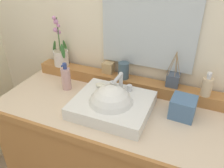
{
  "coord_description": "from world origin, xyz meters",
  "views": [
    {
      "loc": [
        0.44,
        -1.02,
        1.68
      ],
      "look_at": [
        0.01,
        -0.01,
        1.03
      ],
      "focal_mm": 37.26,
      "sensor_mm": 36.0,
      "label": 1
    }
  ],
  "objects_px": {
    "soap_dispenser": "(207,86)",
    "lotion_bottle": "(66,78)",
    "potted_plant": "(61,54)",
    "trinket_box": "(108,68)",
    "tissue_box": "(183,107)",
    "soap_bar": "(101,85)",
    "tumbler_cup": "(123,70)",
    "reed_diffuser": "(173,80)",
    "sink_basin": "(112,106)"
  },
  "relations": [
    {
      "from": "tumbler_cup",
      "to": "lotion_bottle",
      "type": "xyz_separation_m",
      "value": [
        -0.34,
        -0.16,
        -0.05
      ]
    },
    {
      "from": "potted_plant",
      "to": "soap_dispenser",
      "type": "bearing_deg",
      "value": -0.96
    },
    {
      "from": "soap_bar",
      "to": "tumbler_cup",
      "type": "xyz_separation_m",
      "value": [
        0.09,
        0.15,
        0.04
      ]
    },
    {
      "from": "soap_bar",
      "to": "lotion_bottle",
      "type": "bearing_deg",
      "value": -179.88
    },
    {
      "from": "soap_dispenser",
      "to": "lotion_bottle",
      "type": "relative_size",
      "value": 0.79
    },
    {
      "from": "sink_basin",
      "to": "reed_diffuser",
      "type": "relative_size",
      "value": 1.92
    },
    {
      "from": "lotion_bottle",
      "to": "sink_basin",
      "type": "bearing_deg",
      "value": -16.93
    },
    {
      "from": "potted_plant",
      "to": "lotion_bottle",
      "type": "height_order",
      "value": "potted_plant"
    },
    {
      "from": "soap_bar",
      "to": "sink_basin",
      "type": "bearing_deg",
      "value": -43.82
    },
    {
      "from": "reed_diffuser",
      "to": "tissue_box",
      "type": "bearing_deg",
      "value": -62.65
    },
    {
      "from": "tumbler_cup",
      "to": "reed_diffuser",
      "type": "distance_m",
      "value": 0.31
    },
    {
      "from": "reed_diffuser",
      "to": "tissue_box",
      "type": "relative_size",
      "value": 1.71
    },
    {
      "from": "soap_dispenser",
      "to": "tumbler_cup",
      "type": "height_order",
      "value": "soap_dispenser"
    },
    {
      "from": "trinket_box",
      "to": "tissue_box",
      "type": "bearing_deg",
      "value": -18.52
    },
    {
      "from": "sink_basin",
      "to": "soap_bar",
      "type": "relative_size",
      "value": 6.11
    },
    {
      "from": "sink_basin",
      "to": "potted_plant",
      "type": "relative_size",
      "value": 1.2
    },
    {
      "from": "soap_bar",
      "to": "trinket_box",
      "type": "relative_size",
      "value": 0.95
    },
    {
      "from": "potted_plant",
      "to": "tissue_box",
      "type": "bearing_deg",
      "value": -10.47
    },
    {
      "from": "trinket_box",
      "to": "lotion_bottle",
      "type": "distance_m",
      "value": 0.29
    },
    {
      "from": "tumbler_cup",
      "to": "potted_plant",
      "type": "bearing_deg",
      "value": 178.7
    },
    {
      "from": "soap_dispenser",
      "to": "lotion_bottle",
      "type": "bearing_deg",
      "value": -169.9
    },
    {
      "from": "soap_dispenser",
      "to": "tissue_box",
      "type": "height_order",
      "value": "soap_dispenser"
    },
    {
      "from": "soap_dispenser",
      "to": "lotion_bottle",
      "type": "height_order",
      "value": "soap_dispenser"
    },
    {
      "from": "reed_diffuser",
      "to": "lotion_bottle",
      "type": "bearing_deg",
      "value": -164.06
    },
    {
      "from": "soap_bar",
      "to": "trinket_box",
      "type": "xyz_separation_m",
      "value": [
        -0.03,
        0.19,
        0.03
      ]
    },
    {
      "from": "soap_bar",
      "to": "soap_dispenser",
      "type": "height_order",
      "value": "soap_dispenser"
    },
    {
      "from": "sink_basin",
      "to": "soap_bar",
      "type": "distance_m",
      "value": 0.17
    },
    {
      "from": "soap_bar",
      "to": "tissue_box",
      "type": "relative_size",
      "value": 0.54
    },
    {
      "from": "reed_diffuser",
      "to": "soap_bar",
      "type": "bearing_deg",
      "value": -155.07
    },
    {
      "from": "soap_dispenser",
      "to": "soap_bar",
      "type": "bearing_deg",
      "value": -165.8
    },
    {
      "from": "sink_basin",
      "to": "trinket_box",
      "type": "height_order",
      "value": "sink_basin"
    },
    {
      "from": "sink_basin",
      "to": "soap_dispenser",
      "type": "bearing_deg",
      "value": 28.99
    },
    {
      "from": "soap_dispenser",
      "to": "trinket_box",
      "type": "relative_size",
      "value": 1.96
    },
    {
      "from": "soap_bar",
      "to": "soap_dispenser",
      "type": "relative_size",
      "value": 0.48
    },
    {
      "from": "potted_plant",
      "to": "sink_basin",
      "type": "bearing_deg",
      "value": -28.61
    },
    {
      "from": "soap_dispenser",
      "to": "trinket_box",
      "type": "height_order",
      "value": "soap_dispenser"
    },
    {
      "from": "tumbler_cup",
      "to": "soap_dispenser",
      "type": "bearing_deg",
      "value": -0.62
    },
    {
      "from": "soap_dispenser",
      "to": "potted_plant",
      "type": "bearing_deg",
      "value": 179.04
    },
    {
      "from": "sink_basin",
      "to": "soap_bar",
      "type": "xyz_separation_m",
      "value": [
        -0.12,
        0.11,
        0.05
      ]
    },
    {
      "from": "sink_basin",
      "to": "tissue_box",
      "type": "xyz_separation_m",
      "value": [
        0.37,
        0.12,
        0.02
      ]
    },
    {
      "from": "potted_plant",
      "to": "tumbler_cup",
      "type": "xyz_separation_m",
      "value": [
        0.48,
        -0.01,
        -0.03
      ]
    },
    {
      "from": "sink_basin",
      "to": "potted_plant",
      "type": "height_order",
      "value": "potted_plant"
    },
    {
      "from": "sink_basin",
      "to": "trinket_box",
      "type": "xyz_separation_m",
      "value": [
        -0.15,
        0.3,
        0.08
      ]
    },
    {
      "from": "potted_plant",
      "to": "soap_dispenser",
      "type": "relative_size",
      "value": 2.45
    },
    {
      "from": "sink_basin",
      "to": "potted_plant",
      "type": "xyz_separation_m",
      "value": [
        -0.51,
        0.28,
        0.12
      ]
    },
    {
      "from": "sink_basin",
      "to": "lotion_bottle",
      "type": "bearing_deg",
      "value": 163.07
    },
    {
      "from": "tissue_box",
      "to": "soap_bar",
      "type": "bearing_deg",
      "value": -179.73
    },
    {
      "from": "tissue_box",
      "to": "potted_plant",
      "type": "bearing_deg",
      "value": 169.53
    },
    {
      "from": "trinket_box",
      "to": "soap_dispenser",
      "type": "bearing_deg",
      "value": -2.63
    },
    {
      "from": "tumbler_cup",
      "to": "tissue_box",
      "type": "height_order",
      "value": "tumbler_cup"
    }
  ]
}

